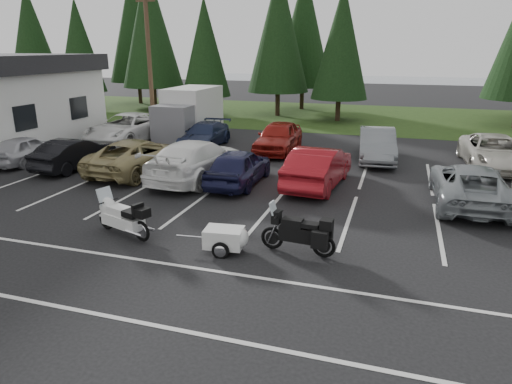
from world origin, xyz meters
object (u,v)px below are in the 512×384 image
Objects in this scene: box_truck at (186,113)px; car_near_3 at (197,160)px; car_far_1 at (205,135)px; touring_motorcycle at (122,214)px; car_far_2 at (278,137)px; car_far_3 at (377,145)px; car_near_2 at (138,156)px; car_near_0 at (25,149)px; car_far_0 at (127,128)px; car_near_4 at (239,167)px; utility_pole at (149,57)px; adventure_motorcycle at (298,229)px; car_near_1 at (75,154)px; cargo_trailer at (224,240)px; car_near_6 at (470,185)px; car_far_4 at (494,152)px; car_near_5 at (318,167)px.

box_truck is 9.70m from car_near_3.
car_far_1 is 12.44m from touring_motorcycle.
car_far_2 reaches higher than car_far_3.
car_near_2 reaches higher than car_far_1.
car_near_0 is at bearing -152.16° from car_far_2.
car_far_3 is (14.06, -0.37, -0.04)m from car_far_0.
car_far_0 reaches higher than car_near_4.
car_near_0 is at bearing 4.08° from car_near_3.
car_near_4 is (8.50, -8.24, -3.97)m from utility_pole.
adventure_motorcycle is at bearing 122.92° from car_near_4.
car_near_1 is 6.12m from car_far_0.
car_far_1 is 13.70m from cargo_trailer.
car_near_6 is 11.67m from touring_motorcycle.
car_far_3 is at bearing -136.58° from car_near_3.
car_near_4 is 0.81× the size of car_far_4.
car_near_5 is at bearing -173.01° from car_near_1.
car_near_6 is 14.10m from car_far_1.
utility_pole is 1.54× the size of car_far_0.
car_near_3 reaches higher than touring_motorcycle.
car_near_5 is at bearing -40.04° from box_truck.
car_far_4 is (10.18, -0.22, -0.06)m from car_far_2.
car_near_2 is at bearing -2.53° from car_near_6.
car_far_2 reaches higher than car_far_1.
car_near_2 is 1.14× the size of car_far_2.
car_far_2 is at bearing -103.05° from car_near_3.
adventure_motorcycle is at bearing 21.67° from touring_motorcycle.
car_far_2 reaches higher than car_near_6.
car_far_0 is 9.04m from car_far_2.
car_near_0 is 0.83× the size of car_far_3.
car_far_0 reaches higher than car_far_3.
car_near_3 is 5.02m from car_near_5.
car_near_1 is at bearing 140.66° from cargo_trailer.
car_far_3 reaches higher than car_near_1.
car_near_3 is 1.24× the size of car_far_1.
car_far_0 is (-7.12, 5.93, -0.01)m from car_near_3.
car_near_4 is at bearing 127.81° from adventure_motorcycle.
car_near_5 is (11.01, 0.56, 0.10)m from car_near_1.
utility_pole is 4.44m from car_far_0.
touring_motorcycle is at bearing 170.10° from cargo_trailer.
cargo_trailer is 1.99m from adventure_motorcycle.
car_near_0 is at bearing 164.31° from touring_motorcycle.
car_far_0 is at bearing -104.39° from utility_pole.
adventure_motorcycle is at bearing 138.43° from car_near_3.
box_truck reaches higher than cargo_trailer.
car_near_5 is (7.92, 0.26, 0.05)m from car_near_2.
car_far_4 is (21.05, 5.65, 0.07)m from car_near_0.
car_far_0 is (-9.04, 6.14, 0.08)m from car_near_4.
utility_pole is 1.97× the size of car_far_1.
car_far_1 is at bearing -32.22° from car_near_5.
car_near_3 is at bearing -71.19° from car_far_1.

